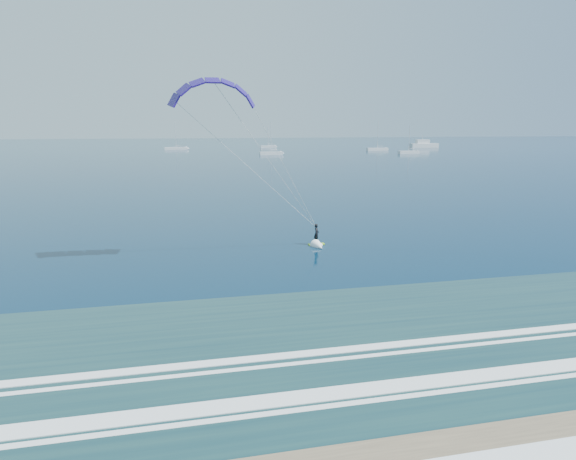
{
  "coord_description": "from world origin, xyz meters",
  "views": [
    {
      "loc": [
        -5.68,
        -13.54,
        11.24
      ],
      "look_at": [
        3.48,
        26.31,
        2.87
      ],
      "focal_mm": 32.0,
      "sensor_mm": 36.0,
      "label": 1
    }
  ],
  "objects_px": {
    "sailboat_1": "(271,153)",
    "kitesurfer_rig": "(267,158)",
    "sailboat_0": "(176,148)",
    "sailboat_3": "(377,149)",
    "sailboat_4": "(409,152)",
    "motor_yacht": "(424,144)",
    "sailboat_2": "(268,147)"
  },
  "relations": [
    {
      "from": "motor_yacht",
      "to": "sailboat_1",
      "type": "height_order",
      "value": "sailboat_1"
    },
    {
      "from": "sailboat_0",
      "to": "sailboat_3",
      "type": "relative_size",
      "value": 1.07
    },
    {
      "from": "sailboat_2",
      "to": "sailboat_3",
      "type": "height_order",
      "value": "sailboat_3"
    },
    {
      "from": "kitesurfer_rig",
      "to": "sailboat_1",
      "type": "relative_size",
      "value": 1.31
    },
    {
      "from": "sailboat_0",
      "to": "sailboat_2",
      "type": "bearing_deg",
      "value": 11.78
    },
    {
      "from": "motor_yacht",
      "to": "sailboat_2",
      "type": "distance_m",
      "value": 79.57
    },
    {
      "from": "sailboat_3",
      "to": "sailboat_4",
      "type": "xyz_separation_m",
      "value": [
        1.79,
        -27.77,
        -0.01
      ]
    },
    {
      "from": "sailboat_2",
      "to": "sailboat_3",
      "type": "bearing_deg",
      "value": -41.84
    },
    {
      "from": "motor_yacht",
      "to": "sailboat_2",
      "type": "height_order",
      "value": "sailboat_2"
    },
    {
      "from": "kitesurfer_rig",
      "to": "sailboat_2",
      "type": "height_order",
      "value": "kitesurfer_rig"
    },
    {
      "from": "kitesurfer_rig",
      "to": "sailboat_2",
      "type": "relative_size",
      "value": 1.47
    },
    {
      "from": "sailboat_0",
      "to": "sailboat_1",
      "type": "height_order",
      "value": "sailboat_0"
    },
    {
      "from": "motor_yacht",
      "to": "sailboat_3",
      "type": "relative_size",
      "value": 1.1
    },
    {
      "from": "sailboat_2",
      "to": "sailboat_3",
      "type": "xyz_separation_m",
      "value": [
        42.75,
        -38.28,
        0.01
      ]
    },
    {
      "from": "sailboat_1",
      "to": "sailboat_0",
      "type": "bearing_deg",
      "value": 124.2
    },
    {
      "from": "sailboat_4",
      "to": "sailboat_0",
      "type": "bearing_deg",
      "value": 147.9
    },
    {
      "from": "motor_yacht",
      "to": "sailboat_1",
      "type": "distance_m",
      "value": 100.82
    },
    {
      "from": "sailboat_1",
      "to": "sailboat_4",
      "type": "height_order",
      "value": "sailboat_1"
    },
    {
      "from": "kitesurfer_rig",
      "to": "sailboat_3",
      "type": "relative_size",
      "value": 1.22
    },
    {
      "from": "sailboat_0",
      "to": "sailboat_4",
      "type": "relative_size",
      "value": 1.24
    },
    {
      "from": "sailboat_1",
      "to": "kitesurfer_rig",
      "type": "bearing_deg",
      "value": -101.21
    },
    {
      "from": "sailboat_2",
      "to": "sailboat_4",
      "type": "height_order",
      "value": "sailboat_4"
    },
    {
      "from": "motor_yacht",
      "to": "sailboat_2",
      "type": "relative_size",
      "value": 1.33
    },
    {
      "from": "sailboat_3",
      "to": "sailboat_4",
      "type": "bearing_deg",
      "value": -86.31
    },
    {
      "from": "motor_yacht",
      "to": "sailboat_4",
      "type": "height_order",
      "value": "sailboat_4"
    },
    {
      "from": "kitesurfer_rig",
      "to": "motor_yacht",
      "type": "xyz_separation_m",
      "value": [
        119.04,
        199.4,
        -6.9
      ]
    },
    {
      "from": "sailboat_3",
      "to": "kitesurfer_rig",
      "type": "bearing_deg",
      "value": -115.52
    },
    {
      "from": "sailboat_0",
      "to": "sailboat_3",
      "type": "distance_m",
      "value": 92.9
    },
    {
      "from": "kitesurfer_rig",
      "to": "sailboat_0",
      "type": "distance_m",
      "value": 203.68
    },
    {
      "from": "sailboat_0",
      "to": "sailboat_1",
      "type": "distance_m",
      "value": 62.35
    },
    {
      "from": "sailboat_1",
      "to": "motor_yacht",
      "type": "bearing_deg",
      "value": 28.11
    },
    {
      "from": "motor_yacht",
      "to": "sailboat_1",
      "type": "bearing_deg",
      "value": -151.89
    }
  ]
}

